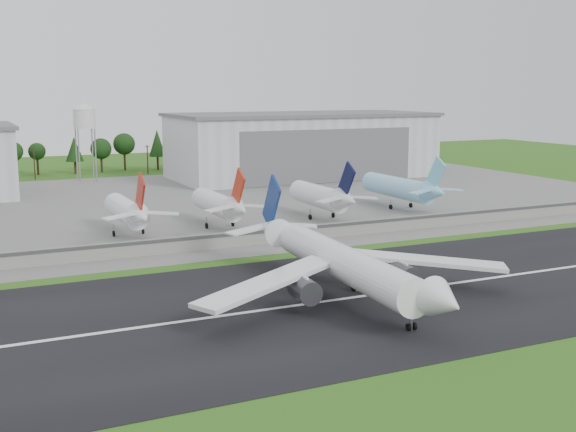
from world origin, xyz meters
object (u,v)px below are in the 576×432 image
parked_jet_red_b (221,205)px  parked_jet_navy (324,197)px  parked_jet_red_a (129,211)px  main_airliner (345,271)px  parked_jet_skyblue (404,188)px

parked_jet_red_b → parked_jet_navy: (29.03, 0.03, 0.19)m
parked_jet_red_a → parked_jet_red_b: (23.07, 0.00, 0.02)m
parked_jet_red_b → main_airliner: bearing=-92.4°
main_airliner → parked_jet_skyblue: main_airliner is taller
parked_jet_red_a → parked_jet_skyblue: bearing=3.6°
parked_jet_skyblue → parked_jet_red_b: bearing=-175.0°
parked_jet_red_a → parked_jet_skyblue: (80.81, 5.04, 0.22)m
main_airliner → parked_jet_red_b: size_ratio=1.89×
parked_jet_navy → parked_jet_skyblue: parked_jet_skyblue is taller
parked_jet_red_b → parked_jet_navy: size_ratio=1.00×
parked_jet_red_a → parked_jet_navy: bearing=0.0°
parked_jet_red_a → parked_jet_navy: 52.10m
parked_jet_red_b → parked_jet_skyblue: bearing=5.0°
parked_jet_red_b → parked_jet_skyblue: parked_jet_skyblue is taller
parked_jet_red_b → parked_jet_skyblue: 57.96m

